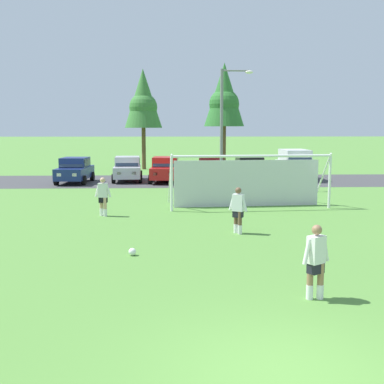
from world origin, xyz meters
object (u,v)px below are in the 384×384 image
at_px(player_striker_near, 316,262).
at_px(parked_car_slot_center, 211,169).
at_px(soccer_ball, 132,252).
at_px(parked_car_slot_center_right, 250,169).
at_px(parked_car_slot_center_left, 165,169).
at_px(street_lamp, 225,128).
at_px(parked_car_slot_left, 128,169).
at_px(player_winger_right, 103,197).
at_px(parked_car_slot_far_left, 75,170).
at_px(player_trailing_back, 238,210).
at_px(soccer_goal, 248,180).
at_px(parked_car_slot_right, 295,164).

distance_m(player_striker_near, parked_car_slot_center, 24.00).
relative_size(soccer_ball, parked_car_slot_center_right, 0.05).
distance_m(parked_car_slot_center_left, street_lamp, 6.39).
bearing_deg(street_lamp, parked_car_slot_center_left, 128.88).
relative_size(parked_car_slot_center_left, street_lamp, 0.60).
bearing_deg(parked_car_slot_left, parked_car_slot_center_right, -5.35).
bearing_deg(parked_car_slot_center_right, soccer_ball, -108.39).
height_order(soccer_ball, parked_car_slot_center_right, parked_car_slot_center_right).
xyz_separation_m(player_winger_right, parked_car_slot_far_left, (-3.68, 12.85, 0.05)).
xyz_separation_m(soccer_ball, player_winger_right, (-1.74, 6.56, 0.71)).
height_order(player_trailing_back, street_lamp, street_lamp).
relative_size(player_striker_near, street_lamp, 0.23).
height_order(soccer_ball, street_lamp, street_lamp).
bearing_deg(parked_car_slot_left, parked_car_slot_center_left, -14.55).
distance_m(soccer_ball, player_winger_right, 6.82).
height_order(parked_car_slot_far_left, parked_car_slot_center_right, same).
bearing_deg(parked_car_slot_center_left, player_trailing_back, -80.65).
bearing_deg(parked_car_slot_left, street_lamp, -39.47).
xyz_separation_m(parked_car_slot_center, street_lamp, (0.41, -4.88, 2.83)).
distance_m(soccer_goal, parked_car_slot_center_right, 11.05).
distance_m(parked_car_slot_left, parked_car_slot_center, 5.85).
height_order(player_winger_right, parked_car_slot_center, parked_car_slot_center).
xyz_separation_m(soccer_goal, parked_car_slot_right, (5.29, 12.22, -0.18)).
bearing_deg(street_lamp, parked_car_slot_left, 140.53).
distance_m(soccer_ball, street_lamp, 16.26).
distance_m(player_winger_right, parked_car_slot_center_left, 13.39).
relative_size(parked_car_slot_center_left, parked_car_slot_center, 1.00).
xyz_separation_m(player_striker_near, parked_car_slot_left, (-6.21, 24.26, 0.05)).
distance_m(soccer_ball, soccer_goal, 10.00).
relative_size(player_trailing_back, parked_car_slot_far_left, 0.38).
bearing_deg(parked_car_slot_center_left, soccer_ball, -92.03).
bearing_deg(parked_car_slot_right, parked_car_slot_center_left, -172.52).
bearing_deg(parked_car_slot_left, player_striker_near, -75.64).
bearing_deg(parked_car_slot_center_right, player_winger_right, -122.33).
bearing_deg(parked_car_slot_center, player_striker_near, -89.12).
bearing_deg(soccer_ball, player_trailing_back, 39.69).
xyz_separation_m(soccer_goal, player_trailing_back, (-1.26, -5.85, -0.47)).
bearing_deg(parked_car_slot_center_right, player_striker_near, -95.52).
relative_size(parked_car_slot_far_left, parked_car_slot_center_left, 1.00).
relative_size(parked_car_slot_center_right, street_lamp, 0.59).
relative_size(player_trailing_back, parked_car_slot_right, 0.36).
height_order(player_winger_right, player_trailing_back, same).
bearing_deg(parked_car_slot_far_left, player_winger_right, -74.03).
distance_m(soccer_goal, parked_car_slot_right, 13.31).
distance_m(parked_car_slot_left, parked_car_slot_center_left, 2.74).
bearing_deg(player_winger_right, soccer_ball, -75.12).
distance_m(player_winger_right, street_lamp, 10.98).
distance_m(player_trailing_back, parked_car_slot_center_right, 17.02).
bearing_deg(player_winger_right, parked_car_slot_center_right, 57.67).
bearing_deg(parked_car_slot_right, parked_car_slot_center_right, -159.17).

